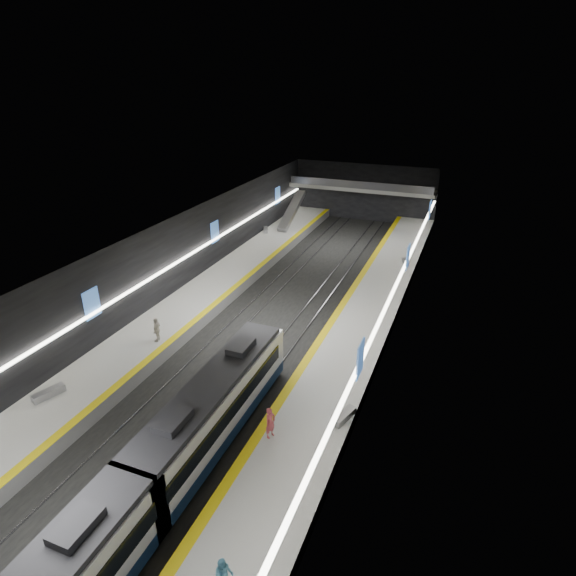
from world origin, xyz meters
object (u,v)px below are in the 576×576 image
at_px(passenger_left_a, 157,330).
at_px(escalator, 292,211).
at_px(bench_left_near, 49,393).
at_px(passenger_right_b, 224,575).
at_px(bench_left_far, 266,230).
at_px(passenger_right_a, 270,423).
at_px(train, 137,499).
at_px(bench_right_far, 405,262).
at_px(bench_right_near, 344,416).

bearing_deg(passenger_left_a, escalator, 167.35).
height_order(bench_left_near, passenger_right_b, passenger_right_b).
bearing_deg(escalator, passenger_right_b, -72.01).
height_order(escalator, bench_left_far, escalator).
height_order(passenger_right_a, passenger_left_a, passenger_left_a).
distance_m(train, passenger_right_a, 8.00).
bearing_deg(train, bench_left_far, 106.15).
distance_m(train, escalator, 46.61).
bearing_deg(passenger_left_a, bench_right_far, 131.92).
bearing_deg(passenger_right_a, bench_right_far, 13.96).
distance_m(passenger_right_b, passenger_left_a, 20.65).
bearing_deg(bench_left_far, passenger_left_a, -106.68).
relative_size(train, passenger_right_b, 17.62).
bearing_deg(escalator, passenger_left_a, -87.61).
bearing_deg(bench_left_far, escalator, 40.33).
bearing_deg(bench_right_far, escalator, 130.76).
bearing_deg(bench_right_near, bench_left_near, -147.73).
bearing_deg(train, bench_left_near, 154.06).
height_order(bench_left_far, passenger_left_a, passenger_left_a).
bearing_deg(passenger_right_a, bench_left_far, 43.83).
bearing_deg(passenger_right_a, escalator, 38.89).
bearing_deg(bench_right_near, train, -107.13).
bearing_deg(bench_left_far, bench_right_near, -82.27).
height_order(bench_right_far, passenger_right_b, passenger_right_b).
height_order(bench_right_far, passenger_right_a, passenger_right_a).
bearing_deg(escalator, train, -77.61).
distance_m(bench_left_near, bench_right_near, 18.67).
relative_size(bench_left_far, bench_right_far, 1.16).
distance_m(bench_right_near, bench_right_far, 26.69).
bearing_deg(passenger_right_b, escalator, 86.34).
distance_m(escalator, bench_left_far, 4.84).
height_order(escalator, passenger_right_b, escalator).
bearing_deg(bench_left_far, bench_left_near, -112.01).
relative_size(bench_right_near, bench_right_far, 1.19).
bearing_deg(train, passenger_left_a, 122.38).
relative_size(bench_left_near, bench_right_far, 1.26).
xyz_separation_m(escalator, bench_right_far, (16.37, -8.72, -1.71)).
bearing_deg(passenger_left_a, train, 17.33).
distance_m(bench_left_far, bench_right_far, 18.95).
xyz_separation_m(escalator, passenger_right_a, (13.51, -38.33, -0.94)).
bearing_deg(escalator, bench_right_near, -64.35).
distance_m(bench_right_far, passenger_right_b, 38.37).
relative_size(train, bench_right_far, 18.23).
bearing_deg(passenger_right_b, train, 142.05).
bearing_deg(bench_left_near, passenger_right_b, -3.34).
height_order(train, bench_left_near, train).
bearing_deg(escalator, passenger_right_a, -70.59).
bearing_deg(passenger_right_b, bench_right_near, 59.99).
relative_size(escalator, passenger_right_b, 4.86).
xyz_separation_m(bench_left_far, bench_right_near, (19.00, -31.33, 0.01)).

